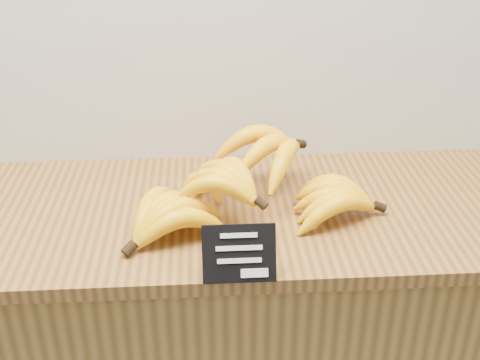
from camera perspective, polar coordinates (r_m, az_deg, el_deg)
counter_top at (r=1.32m, az=-0.14°, el=-3.00°), size 1.47×0.54×0.03m
chalkboard_sign at (r=1.07m, az=-0.08°, el=-7.01°), size 0.13×0.05×0.10m
banana_pile at (r=1.26m, az=0.00°, el=-0.80°), size 0.58×0.33×0.13m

